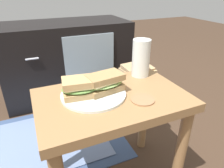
{
  "coord_description": "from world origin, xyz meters",
  "views": [
    {
      "loc": [
        -0.26,
        -0.59,
        0.84
      ],
      "look_at": [
        -0.0,
        0.0,
        0.51
      ],
      "focal_mm": 32.23,
      "sensor_mm": 36.0,
      "label": 1
    }
  ],
  "objects": [
    {
      "name": "paper_bag",
      "position": [
        0.37,
        0.44,
        0.18
      ],
      "size": [
        0.21,
        0.18,
        0.37
      ],
      "color": "tan",
      "rests_on": "ground"
    },
    {
      "name": "tv_cabinet",
      "position": [
        0.02,
        0.95,
        0.29
      ],
      "size": [
        0.96,
        0.46,
        0.58
      ],
      "color": "black",
      "rests_on": "ground"
    },
    {
      "name": "area_rug",
      "position": [
        -0.38,
        0.39,
        0.0
      ],
      "size": [
        1.13,
        0.64,
        0.01
      ],
      "color": "#384C72",
      "rests_on": "ground"
    },
    {
      "name": "coaster",
      "position": [
        0.09,
        -0.07,
        0.46
      ],
      "size": [
        0.09,
        0.09,
        0.01
      ],
      "primitive_type": "cylinder",
      "color": "#996B47",
      "rests_on": "side_table"
    },
    {
      "name": "side_table",
      "position": [
        0.0,
        0.0,
        0.37
      ],
      "size": [
        0.56,
        0.36,
        0.46
      ],
      "color": "olive",
      "rests_on": "ground"
    },
    {
      "name": "plate",
      "position": [
        -0.06,
        0.03,
        0.47
      ],
      "size": [
        0.24,
        0.24,
        0.01
      ],
      "primitive_type": "cylinder",
      "color": "silver",
      "rests_on": "side_table"
    },
    {
      "name": "beer_glass",
      "position": [
        0.19,
        0.12,
        0.54
      ],
      "size": [
        0.08,
        0.08,
        0.16
      ],
      "color": "silver",
      "rests_on": "side_table"
    },
    {
      "name": "sandwich_back",
      "position": [
        -0.02,
        0.03,
        0.5
      ],
      "size": [
        0.16,
        0.11,
        0.07
      ],
      "color": "#9E7A4C",
      "rests_on": "plate"
    },
    {
      "name": "sandwich_front",
      "position": [
        -0.11,
        0.03,
        0.5
      ],
      "size": [
        0.15,
        0.1,
        0.07
      ],
      "color": "tan",
      "rests_on": "plate"
    }
  ]
}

